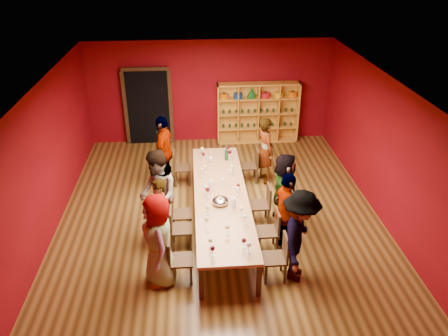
{
  "coord_description": "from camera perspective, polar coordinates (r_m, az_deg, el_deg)",
  "views": [
    {
      "loc": [
        -0.54,
        -7.75,
        5.48
      ],
      "look_at": [
        0.1,
        0.41,
        1.15
      ],
      "focal_mm": 35.0,
      "sensor_mm": 36.0,
      "label": 1
    }
  ],
  "objects": [
    {
      "name": "wine_glass_22",
      "position": [
        7.46,
        3.25,
        -9.99
      ],
      "size": [
        0.09,
        0.09,
        0.22
      ],
      "color": "white",
      "rests_on": "tasting_table"
    },
    {
      "name": "tasting_table",
      "position": [
        9.12,
        -0.4,
        -3.73
      ],
      "size": [
        1.1,
        4.5,
        0.75
      ],
      "color": "#A36C43",
      "rests_on": "ground"
    },
    {
      "name": "wine_glass_14",
      "position": [
        9.87,
        -2.49,
        0.1
      ],
      "size": [
        0.07,
        0.07,
        0.19
      ],
      "color": "white",
      "rests_on": "tasting_table"
    },
    {
      "name": "wine_glass_7",
      "position": [
        7.86,
        0.44,
        -7.75
      ],
      "size": [
        0.08,
        0.08,
        0.21
      ],
      "color": "white",
      "rests_on": "tasting_table"
    },
    {
      "name": "carafe_a",
      "position": [
        9.18,
        -1.69,
        -2.31
      ],
      "size": [
        0.12,
        0.12,
        0.26
      ],
      "color": "white",
      "rests_on": "tasting_table"
    },
    {
      "name": "carafe_b",
      "position": [
        8.62,
        1.28,
        -4.57
      ],
      "size": [
        0.12,
        0.12,
        0.24
      ],
      "color": "white",
      "rests_on": "tasting_table"
    },
    {
      "name": "wine_glass_6",
      "position": [
        10.75,
        0.48,
        2.63
      ],
      "size": [
        0.08,
        0.08,
        0.2
      ],
      "color": "white",
      "rests_on": "tasting_table"
    },
    {
      "name": "wine_glass_15",
      "position": [
        8.39,
        -2.14,
        -5.18
      ],
      "size": [
        0.09,
        0.09,
        0.22
      ],
      "color": "white",
      "rests_on": "tasting_table"
    },
    {
      "name": "spittoon_bowl",
      "position": [
        8.73,
        -0.48,
        -4.34
      ],
      "size": [
        0.33,
        0.33,
        0.18
      ],
      "primitive_type": "ellipsoid",
      "color": "silver",
      "rests_on": "tasting_table"
    },
    {
      "name": "wine_glass_13",
      "position": [
        9.31,
        -0.06,
        -1.59
      ],
      "size": [
        0.08,
        0.08,
        0.2
      ],
      "color": "white",
      "rests_on": "tasting_table"
    },
    {
      "name": "chair_person_left_0",
      "position": [
        7.89,
        -6.26,
        -11.52
      ],
      "size": [
        0.42,
        0.42,
        0.89
      ],
      "color": "black",
      "rests_on": "ground"
    },
    {
      "name": "wine_glass_23",
      "position": [
        9.7,
        -2.92,
        -0.29
      ],
      "size": [
        0.09,
        0.09,
        0.22
      ],
      "color": "white",
      "rests_on": "tasting_table"
    },
    {
      "name": "person_right_4",
      "position": [
        10.78,
        5.44,
        2.31
      ],
      "size": [
        0.59,
        0.71,
        1.69
      ],
      "primitive_type": "imported",
      "rotation": [
        0.0,
        0.0,
        1.82
      ],
      "color": "#CB8891",
      "rests_on": "ground"
    },
    {
      "name": "wine_glass_9",
      "position": [
        10.68,
        -2.87,
        2.45
      ],
      "size": [
        0.08,
        0.08,
        0.2
      ],
      "color": "white",
      "rests_on": "tasting_table"
    },
    {
      "name": "chair_person_left_2",
      "position": [
        9.06,
        -6.09,
        -5.69
      ],
      "size": [
        0.42,
        0.42,
        0.89
      ],
      "color": "black",
      "rests_on": "ground"
    },
    {
      "name": "wine_glass_20",
      "position": [
        9.86,
        1.04,
        0.14
      ],
      "size": [
        0.08,
        0.08,
        0.19
      ],
      "color": "white",
      "rests_on": "tasting_table"
    },
    {
      "name": "wine_glass_3",
      "position": [
        8.94,
        -2.15,
        -2.87
      ],
      "size": [
        0.09,
        0.09,
        0.22
      ],
      "color": "white",
      "rests_on": "tasting_table"
    },
    {
      "name": "wine_glass_11",
      "position": [
        9.02,
        -2.4,
        -2.59
      ],
      "size": [
        0.09,
        0.09,
        0.22
      ],
      "color": "white",
      "rests_on": "tasting_table"
    },
    {
      "name": "wine_glass_10",
      "position": [
        7.58,
        -1.79,
        -9.47
      ],
      "size": [
        0.08,
        0.08,
        0.19
      ],
      "color": "white",
      "rests_on": "tasting_table"
    },
    {
      "name": "room_shell",
      "position": [
        8.73,
        -0.42,
        0.75
      ],
      "size": [
        7.1,
        9.1,
        3.04
      ],
      "color": "#4E3314",
      "rests_on": "ground"
    },
    {
      "name": "person_right_2",
      "position": [
        9.26,
        7.85,
        -2.73
      ],
      "size": [
        0.62,
        1.54,
        1.61
      ],
      "primitive_type": "imported",
      "rotation": [
        0.0,
        0.0,
        1.7
      ],
      "color": "#5175A7",
      "rests_on": "ground"
    },
    {
      "name": "wine_glass_12",
      "position": [
        8.15,
        2.71,
        -6.42
      ],
      "size": [
        0.08,
        0.08,
        0.2
      ],
      "color": "white",
      "rests_on": "tasting_table"
    },
    {
      "name": "wine_bottle",
      "position": [
        10.42,
        0.3,
        1.72
      ],
      "size": [
        0.11,
        0.11,
        0.35
      ],
      "color": "#163C1D",
      "rests_on": "tasting_table"
    },
    {
      "name": "wine_glass_16",
      "position": [
        8.37,
        2.24,
        -5.42
      ],
      "size": [
        0.08,
        0.08,
        0.19
      ],
      "color": "white",
      "rests_on": "tasting_table"
    },
    {
      "name": "person_left_0",
      "position": [
        7.67,
        -8.55,
        -9.33
      ],
      "size": [
        0.65,
        0.95,
        1.77
      ],
      "primitive_type": "imported",
      "rotation": [
        0.0,
        0.0,
        -1.35
      ],
      "color": "#527AA9",
      "rests_on": "ground"
    },
    {
      "name": "chair_person_right_4",
      "position": [
        10.89,
        3.69,
        0.59
      ],
      "size": [
        0.42,
        0.42,
        0.89
      ],
      "color": "black",
      "rests_on": "ground"
    },
    {
      "name": "person_left_2",
      "position": [
        8.85,
        -8.6,
        -3.42
      ],
      "size": [
        0.71,
        1.0,
        1.86
      ],
      "primitive_type": "imported",
      "rotation": [
        0.0,
        0.0,
        -1.31
      ],
      "color": "#48484D",
      "rests_on": "ground"
    },
    {
      "name": "wine_glass_0",
      "position": [
        10.42,
        -2.72,
        1.77
      ],
      "size": [
        0.08,
        0.08,
        0.2
      ],
      "color": "white",
      "rests_on": "tasting_table"
    },
    {
      "name": "chair_person_right_2",
      "position": [
        9.34,
        5.19,
        -4.49
      ],
      "size": [
        0.42,
        0.42,
        0.89
      ],
      "color": "black",
      "rests_on": "ground"
    },
    {
      "name": "wine_glass_2",
      "position": [
        9.16,
        1.86,
        -2.31
      ],
      "size": [
        0.07,
        0.07,
        0.18
      ],
      "color": "white",
      "rests_on": "tasting_table"
    },
    {
      "name": "wine_glass_18",
      "position": [
        9.71,
        0.86,
        -0.37
      ],
      "size": [
        0.07,
        0.07,
        0.18
      ],
      "color": "white",
      "rests_on": "tasting_table"
    },
    {
      "name": "wine_glass_4",
      "position": [
        8.64,
        -0.48,
        -4.09
      ],
      "size": [
        0.09,
        0.09,
        0.21
      ],
      "color": "white",
      "rests_on": "tasting_table"
    },
    {
      "name": "wine_glass_5",
      "position": [
        10.22,
        -1.73,
        1.23
      ],
      "size": [
        0.08,
        0.08,
        0.21
      ],
      "color": "white",
      "rests_on": "tasting_table"
    },
    {
      "name": "person_left_1",
      "position": [
        8.49,
        -8.44,
        -6.13
      ],
      "size": [
        0.54,
        0.65,
        1.54
      ],
      "primitive_type": "imported",
      "rotation": [
        0.0,
        0.0,
        -1.31
      ],
      "color": "#C68493",
      "rests_on": "ground"
    },
    {
      "name": "chair_person_left_1",
      "position": [
        8.63,
        -6.14,
        -7.59
      ],
      "size": [
        0.42,
        0.42,
        0.89
      ],
      "color": "black",
      "rests_on": "ground"
    },
    {
      "name": "person_right_0",
      "position": [
        7.78,
        9.82,
        -8.79
      ],
      "size": [
        0.87,
        1.24,
        1.77
      ],
      "primitive_type": "imported",
      "rotation": [
        0.0,
        0.0,
        1.19
      ],
      "color": "#4C4C51",
      "rests_on": "ground"
    },
    {
      "name": "wine_glass_19",
      "position": [
        7.38,
        -1.51,
        -10.49
      ],
      "size": [
        0.08,
        0.08,
        0.21
      ],
      "color": "white",
      "rests_on": "tasting_table"
    },
    {
      "name": "person_right_1",
      "position": [
        8.42,
        8.14,
        -5.84
      ],
      "size": [
        0.59,
        1.04,
        1.69
      ],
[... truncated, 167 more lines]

